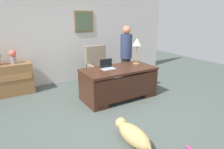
{
  "coord_description": "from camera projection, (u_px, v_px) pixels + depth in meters",
  "views": [
    {
      "loc": [
        -2.07,
        -3.29,
        2.04
      ],
      "look_at": [
        0.1,
        0.3,
        0.75
      ],
      "focal_mm": 32.5,
      "sensor_mm": 36.0,
      "label": 1
    }
  ],
  "objects": [
    {
      "name": "ground_plane",
      "position": [
        115.0,
        112.0,
        4.31
      ],
      "size": [
        12.0,
        12.0,
        0.0
      ],
      "primitive_type": "plane",
      "color": "#4C5651"
    },
    {
      "name": "back_wall",
      "position": [
        69.0,
        36.0,
        6.05
      ],
      "size": [
        7.0,
        0.16,
        2.7
      ],
      "color": "silver",
      "rests_on": "ground_plane"
    },
    {
      "name": "desk",
      "position": [
        119.0,
        82.0,
        4.94
      ],
      "size": [
        1.77,
        0.89,
        0.76
      ],
      "color": "#422316",
      "rests_on": "ground_plane"
    },
    {
      "name": "credenza",
      "position": [
        2.0,
        81.0,
        5.07
      ],
      "size": [
        1.47,
        0.5,
        0.81
      ],
      "color": "olive",
      "rests_on": "ground_plane"
    },
    {
      "name": "armchair",
      "position": [
        98.0,
        69.0,
        5.68
      ],
      "size": [
        0.6,
        0.59,
        1.16
      ],
      "color": "gray",
      "rests_on": "ground_plane"
    },
    {
      "name": "person_standing",
      "position": [
        126.0,
        56.0,
        5.65
      ],
      "size": [
        0.32,
        0.32,
        1.7
      ],
      "color": "#262323",
      "rests_on": "ground_plane"
    },
    {
      "name": "dog_lying",
      "position": [
        133.0,
        134.0,
        3.27
      ],
      "size": [
        0.31,
        0.91,
        0.3
      ],
      "color": "tan",
      "rests_on": "ground_plane"
    },
    {
      "name": "laptop",
      "position": [
        107.0,
        66.0,
        4.8
      ],
      "size": [
        0.32,
        0.22,
        0.22
      ],
      "color": "#B2B5BA",
      "rests_on": "desk"
    },
    {
      "name": "desk_lamp",
      "position": [
        137.0,
        44.0,
        5.11
      ],
      "size": [
        0.22,
        0.22,
        0.66
      ],
      "color": "#9E8447",
      "rests_on": "desk"
    },
    {
      "name": "vase_with_flowers",
      "position": [
        13.0,
        56.0,
        5.06
      ],
      "size": [
        0.17,
        0.17,
        0.34
      ],
      "color": "gray",
      "rests_on": "credenza"
    },
    {
      "name": "dog_toy_ball",
      "position": [
        118.0,
        122.0,
        3.85
      ],
      "size": [
        0.07,
        0.07,
        0.07
      ],
      "primitive_type": "sphere",
      "color": "orange",
      "rests_on": "ground_plane"
    },
    {
      "name": "dog_toy_plush",
      "position": [
        190.0,
        149.0,
        3.13
      ],
      "size": [
        0.07,
        0.16,
        0.05
      ],
      "primitive_type": "ellipsoid",
      "rotation": [
        0.0,
        0.0,
        1.44
      ],
      "color": "#D8338C",
      "rests_on": "ground_plane"
    }
  ]
}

